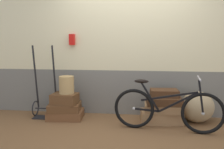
% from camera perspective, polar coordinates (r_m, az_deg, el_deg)
% --- Properties ---
extents(ground, '(9.78, 5.20, 0.06)m').
position_cam_1_polar(ground, '(3.95, 3.39, -13.04)').
color(ground, brown).
extents(station_building, '(7.78, 0.74, 2.90)m').
position_cam_1_polar(station_building, '(4.53, 4.35, 8.83)').
color(station_building, slate).
rests_on(station_building, ground).
extents(suitcase_0, '(0.64, 0.49, 0.15)m').
position_cam_1_polar(suitcase_0, '(4.47, -10.89, -9.22)').
color(suitcase_0, brown).
rests_on(suitcase_0, ground).
extents(suitcase_1, '(0.59, 0.51, 0.13)m').
position_cam_1_polar(suitcase_1, '(4.44, -11.08, -7.48)').
color(suitcase_1, brown).
rests_on(suitcase_1, suitcase_0).
extents(suitcase_2, '(0.46, 0.37, 0.18)m').
position_cam_1_polar(suitcase_2, '(4.36, -11.09, -5.62)').
color(suitcase_2, brown).
rests_on(suitcase_2, suitcase_1).
extents(suitcase_3, '(0.72, 0.48, 0.19)m').
position_cam_1_polar(suitcase_3, '(4.28, 11.57, -9.70)').
color(suitcase_3, '#9E754C').
rests_on(suitcase_3, ground).
extents(suitcase_4, '(0.63, 0.42, 0.13)m').
position_cam_1_polar(suitcase_4, '(4.22, 11.94, -7.66)').
color(suitcase_4, '#9E754C').
rests_on(suitcase_4, suitcase_3).
extents(suitcase_5, '(0.60, 0.41, 0.12)m').
position_cam_1_polar(suitcase_5, '(4.17, 12.16, -6.07)').
color(suitcase_5, '#4C2D19').
rests_on(suitcase_5, suitcase_4).
extents(suitcase_6, '(0.47, 0.34, 0.12)m').
position_cam_1_polar(suitcase_6, '(4.19, 12.23, -4.29)').
color(suitcase_6, '#4C2D19').
rests_on(suitcase_6, suitcase_5).
extents(wicker_basket, '(0.26, 0.26, 0.31)m').
position_cam_1_polar(wicker_basket, '(4.32, -10.67, -2.41)').
color(wicker_basket, tan).
rests_on(wicker_basket, suitcase_2).
extents(luggage_trolley, '(0.44, 0.36, 1.31)m').
position_cam_1_polar(luggage_trolley, '(4.61, -15.43, -5.89)').
color(luggage_trolley, black).
rests_on(luggage_trolley, ground).
extents(burlap_sack, '(0.56, 0.47, 0.54)m').
position_cam_1_polar(burlap_sack, '(4.39, 19.49, -7.21)').
color(burlap_sack, tan).
rests_on(burlap_sack, ground).
extents(bicycle, '(1.66, 0.46, 0.86)m').
position_cam_1_polar(bicycle, '(3.83, 12.83, -8.04)').
color(bicycle, black).
rests_on(bicycle, ground).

